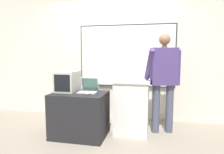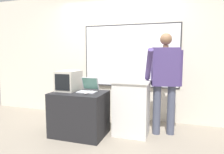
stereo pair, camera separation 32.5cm
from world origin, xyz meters
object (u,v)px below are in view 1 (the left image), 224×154
lectern_podium (131,107)px  side_desk (80,114)px  coffee_mug (120,76)px  laptop (89,88)px  crt_monitor (68,81)px  person_presenter (164,76)px  wireless_keyboard (132,80)px  computer_mouse_by_laptop (88,93)px

lectern_podium → side_desk: 0.88m
side_desk → coffee_mug: coffee_mug is taller
laptop → crt_monitor: bearing=-179.3°
lectern_podium → side_desk: (-0.82, -0.29, -0.10)m
crt_monitor → coffee_mug: (0.84, 0.38, 0.06)m
lectern_podium → person_presenter: size_ratio=0.54×
coffee_mug → wireless_keyboard: bearing=-46.1°
person_presenter → crt_monitor: (-1.59, -0.37, -0.08)m
lectern_podium → side_desk: bearing=-160.7°
computer_mouse_by_laptop → coffee_mug: size_ratio=0.80×
computer_mouse_by_laptop → coffee_mug: coffee_mug is taller
side_desk → coffee_mug: bearing=38.4°
side_desk → crt_monitor: bearing=160.2°
side_desk → person_presenter: bearing=18.6°
side_desk → wireless_keyboard: (0.83, 0.23, 0.57)m
laptop → coffee_mug: 0.62m
person_presenter → coffee_mug: 0.75m
computer_mouse_by_laptop → crt_monitor: size_ratio=0.23×
wireless_keyboard → crt_monitor: size_ratio=1.07×
side_desk → computer_mouse_by_laptop: computer_mouse_by_laptop is taller
laptop → coffee_mug: (0.46, 0.38, 0.16)m
wireless_keyboard → lectern_podium: bearing=93.3°
coffee_mug → computer_mouse_by_laptop: bearing=-124.9°
person_presenter → computer_mouse_by_laptop: bearing=-168.2°
wireless_keyboard → coffee_mug: size_ratio=3.66×
wireless_keyboard → crt_monitor: 1.08m
side_desk → laptop: 0.46m
laptop → lectern_podium: bearing=15.8°
laptop → crt_monitor: (-0.37, -0.00, 0.10)m
side_desk → coffee_mug: size_ratio=7.00×
wireless_keyboard → computer_mouse_by_laptop: wireless_keyboard is taller
side_desk → computer_mouse_by_laptop: (0.18, -0.11, 0.38)m
side_desk → person_presenter: person_presenter is taller
crt_monitor → side_desk: bearing=-19.8°
laptop → computer_mouse_by_laptop: size_ratio=3.02×
coffee_mug → laptop: bearing=-140.8°
side_desk → lectern_podium: bearing=19.3°
laptop → computer_mouse_by_laptop: laptop is taller
computer_mouse_by_laptop → side_desk: bearing=148.3°
computer_mouse_by_laptop → wireless_keyboard: bearing=27.8°
side_desk → crt_monitor: size_ratio=2.05×
side_desk → laptop: laptop is taller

